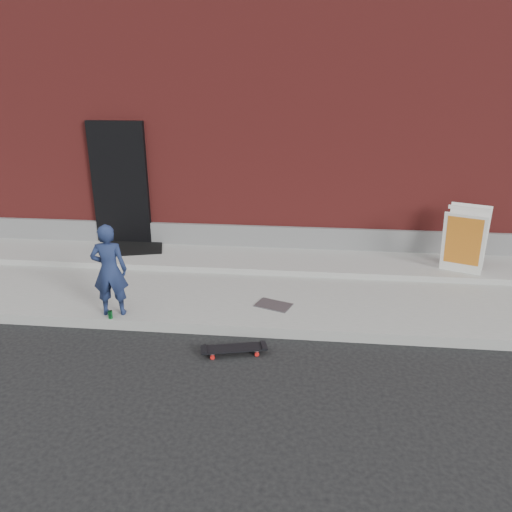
# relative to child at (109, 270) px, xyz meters

# --- Properties ---
(ground) EXTENTS (80.00, 80.00, 0.00)m
(ground) POSITION_rel_child_xyz_m (1.78, -0.20, -0.81)
(ground) COLOR black
(ground) RESTS_ON ground
(sidewalk) EXTENTS (20.00, 3.00, 0.15)m
(sidewalk) POSITION_rel_child_xyz_m (1.78, 1.30, -0.73)
(sidewalk) COLOR gray
(sidewalk) RESTS_ON ground
(apron) EXTENTS (20.00, 1.20, 0.10)m
(apron) POSITION_rel_child_xyz_m (1.78, 2.20, -0.61)
(apron) COLOR gray
(apron) RESTS_ON sidewalk
(building) EXTENTS (20.00, 8.10, 5.00)m
(building) POSITION_rel_child_xyz_m (1.78, 6.79, 1.69)
(building) COLOR maroon
(building) RESTS_ON ground
(child) EXTENTS (0.53, 0.39, 1.31)m
(child) POSITION_rel_child_xyz_m (0.00, 0.00, 0.00)
(child) COLOR #192447
(child) RESTS_ON sidewalk
(skateboard) EXTENTS (0.83, 0.39, 0.09)m
(skateboard) POSITION_rel_child_xyz_m (1.80, -0.64, -0.73)
(skateboard) COLOR red
(skateboard) RESTS_ON ground
(pizza_sign) EXTENTS (0.88, 0.94, 1.07)m
(pizza_sign) POSITION_rel_child_xyz_m (5.22, 1.94, -0.02)
(pizza_sign) COLOR white
(pizza_sign) RESTS_ON apron
(soda_can) EXTENTS (0.07, 0.07, 0.11)m
(soda_can) POSITION_rel_child_xyz_m (0.01, -0.15, -0.60)
(soda_can) COLOR #177731
(soda_can) RESTS_ON sidewalk
(doormat) EXTENTS (1.17, 1.04, 0.03)m
(doormat) POSITION_rel_child_xyz_m (-0.52, 2.42, -0.54)
(doormat) COLOR black
(doormat) RESTS_ON apron
(utility_plate) EXTENTS (0.58, 0.47, 0.01)m
(utility_plate) POSITION_rel_child_xyz_m (2.22, 0.48, -0.65)
(utility_plate) COLOR #57565B
(utility_plate) RESTS_ON sidewalk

